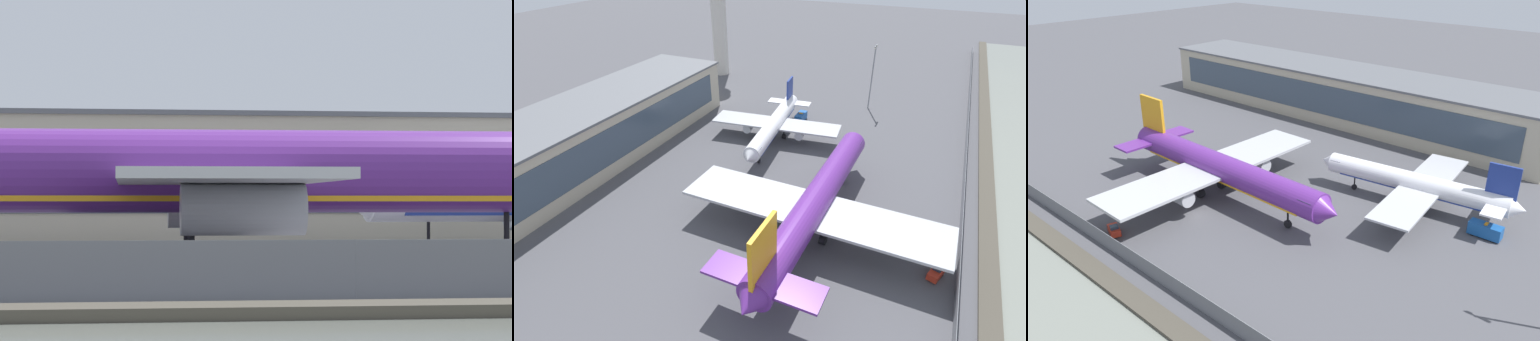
% 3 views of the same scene
% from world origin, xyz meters
% --- Properties ---
extents(ground_plane, '(500.00, 500.00, 0.00)m').
position_xyz_m(ground_plane, '(0.00, 0.00, 0.00)').
color(ground_plane, '#4C4C51').
extents(shoreline_seawall, '(320.00, 3.00, 0.50)m').
position_xyz_m(shoreline_seawall, '(0.00, -20.50, 0.25)').
color(shoreline_seawall, '#474238').
rests_on(shoreline_seawall, ground).
extents(perimeter_fence, '(280.00, 0.10, 2.72)m').
position_xyz_m(perimeter_fence, '(0.00, -16.00, 1.36)').
color(perimeter_fence, slate).
rests_on(perimeter_fence, ground).
extents(cargo_jet_purple, '(52.84, 45.08, 15.50)m').
position_xyz_m(cargo_jet_purple, '(-2.67, 7.56, 5.92)').
color(cargo_jet_purple, '#602889').
rests_on(cargo_jet_purple, ground).
extents(baggage_tug, '(3.55, 2.57, 1.80)m').
position_xyz_m(baggage_tug, '(-5.56, -13.01, 0.81)').
color(baggage_tug, red).
rests_on(baggage_tug, ground).
extents(terminal_building, '(111.83, 19.93, 13.23)m').
position_xyz_m(terminal_building, '(-14.30, 61.99, 6.62)').
color(terminal_building, '#BCB299').
rests_on(terminal_building, ground).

